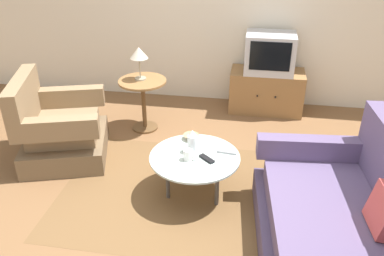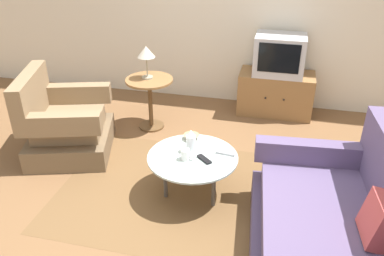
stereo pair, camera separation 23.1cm
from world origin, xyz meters
name	(u,v)px [view 1 (the left image)]	position (x,y,z in m)	size (l,w,h in m)	color
ground_plane	(182,204)	(0.00, 0.00, 0.00)	(16.00, 16.00, 0.00)	brown
area_rug	(195,193)	(0.09, 0.17, 0.00)	(2.47, 1.70, 0.00)	brown
armchair	(58,131)	(-1.40, 0.58, 0.31)	(1.03, 1.07, 0.89)	brown
couch	(343,234)	(1.26, -0.49, 0.29)	(1.14, 1.82, 0.95)	#4B3E5C
coffee_table	(195,159)	(0.09, 0.17, 0.37)	(0.80, 0.80, 0.41)	#B2C6C1
side_table	(143,94)	(-0.70, 1.33, 0.45)	(0.55, 0.55, 0.62)	olive
tv_stand	(266,91)	(0.72, 2.08, 0.27)	(0.92, 0.48, 0.54)	olive
television	(270,53)	(0.72, 2.07, 0.78)	(0.60, 0.46, 0.48)	#B7B7BC
table_lamp	(139,55)	(-0.73, 1.35, 0.91)	(0.20, 0.20, 0.38)	#9E937A
vase	(192,141)	(0.06, 0.25, 0.51)	(0.09, 0.09, 0.22)	white
mug	(188,155)	(0.04, 0.11, 0.46)	(0.13, 0.08, 0.10)	white
bowl	(191,137)	(0.01, 0.47, 0.43)	(0.15, 0.15, 0.05)	tan
tv_remote_dark	(207,159)	(0.20, 0.14, 0.42)	(0.15, 0.14, 0.02)	black
tv_remote_silver	(227,152)	(0.36, 0.28, 0.42)	(0.18, 0.06, 0.02)	#B2B2B7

